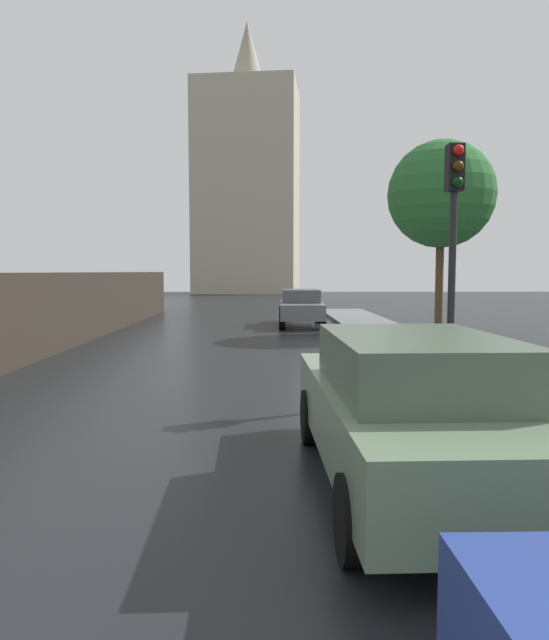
{
  "coord_description": "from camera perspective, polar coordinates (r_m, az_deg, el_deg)",
  "views": [
    {
      "loc": [
        1.13,
        -0.7,
        2.1
      ],
      "look_at": [
        1.27,
        8.49,
        1.34
      ],
      "focal_mm": 32.8,
      "sensor_mm": 36.0,
      "label": 1
    }
  ],
  "objects": [
    {
      "name": "car_green_near_kerb",
      "position": [
        5.82,
        13.09,
        -8.34
      ],
      "size": [
        1.89,
        4.53,
        1.51
      ],
      "rotation": [
        0.0,
        0.0,
        0.03
      ],
      "color": "slate",
      "rests_on": "ground"
    },
    {
      "name": "street_tree_near",
      "position": [
        20.8,
        15.96,
        11.66
      ],
      "size": [
        3.58,
        3.58,
        6.47
      ],
      "color": "#4C3823",
      "rests_on": "ground"
    },
    {
      "name": "distant_tower",
      "position": [
        58.46,
        -2.63,
        12.98
      ],
      "size": [
        10.52,
        9.41,
        25.94
      ],
      "color": "#B2A88E",
      "rests_on": "ground"
    },
    {
      "name": "traffic_light",
      "position": [
        10.05,
        17.08,
        9.31
      ],
      "size": [
        0.26,
        0.39,
        4.0
      ],
      "color": "black",
      "rests_on": "sidewalk_strip"
    },
    {
      "name": "car_grey_mid_road",
      "position": [
        22.71,
        2.6,
        1.33
      ],
      "size": [
        1.78,
        4.31,
        1.4
      ],
      "rotation": [
        0.0,
        0.0,
        -0.02
      ],
      "color": "slate",
      "rests_on": "ground"
    }
  ]
}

